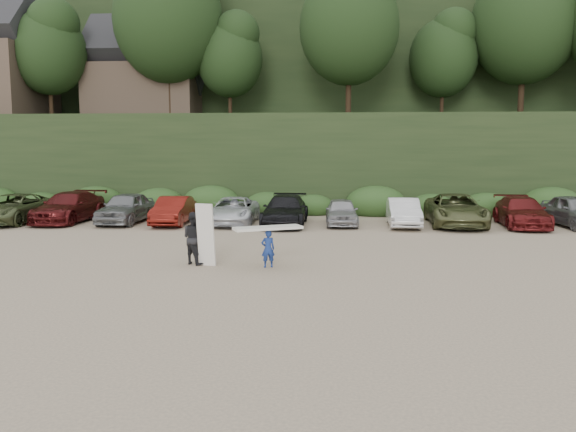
{
  "coord_description": "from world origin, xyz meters",
  "views": [
    {
      "loc": [
        1.68,
        -18.52,
        3.91
      ],
      "look_at": [
        0.18,
        3.0,
        1.3
      ],
      "focal_mm": 35.0,
      "sensor_mm": 36.0,
      "label": 1
    }
  ],
  "objects": [
    {
      "name": "ground",
      "position": [
        0.0,
        0.0,
        0.0
      ],
      "size": [
        120.0,
        120.0,
        0.0
      ],
      "primitive_type": "plane",
      "color": "tan",
      "rests_on": "ground"
    },
    {
      "name": "child_surfer",
      "position": [
        -0.24,
        -0.41,
        0.93
      ],
      "size": [
        2.33,
        1.52,
        1.36
      ],
      "color": "navy",
      "rests_on": "ground"
    },
    {
      "name": "adult_surfer",
      "position": [
        -2.75,
        -0.08,
        0.91
      ],
      "size": [
        1.34,
        1.04,
        2.1
      ],
      "color": "black",
      "rests_on": "ground"
    },
    {
      "name": "parked_cars",
      "position": [
        -2.01,
        9.99,
        0.75
      ],
      "size": [
        39.75,
        6.3,
        1.61
      ],
      "color": "#9C9CA0",
      "rests_on": "ground"
    },
    {
      "name": "hillside_backdrop",
      "position": [
        -0.26,
        35.93,
        11.22
      ],
      "size": [
        90.0,
        41.5,
        28.0
      ],
      "color": "black",
      "rests_on": "ground"
    }
  ]
}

